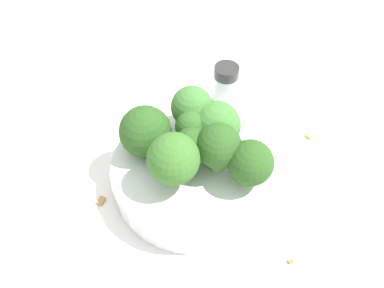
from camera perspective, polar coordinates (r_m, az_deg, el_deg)
ground_plane at (r=0.45m, az=0.00°, el=-5.80°), size 3.00×3.00×0.00m
bowl at (r=0.43m, az=0.00°, el=-4.43°), size 0.18×0.18×0.04m
broccoli_floret_0 at (r=0.39m, az=-0.04°, el=-0.88°), size 0.04×0.04×0.05m
broccoli_floret_1 at (r=0.41m, az=3.67°, el=2.77°), size 0.06×0.06×0.06m
broccoli_floret_2 at (r=0.41m, az=-7.10°, el=1.84°), size 0.06×0.06×0.06m
broccoli_floret_3 at (r=0.38m, az=4.06°, el=-0.40°), size 0.05×0.05×0.06m
broccoli_floret_4 at (r=0.37m, az=-2.85°, el=-2.34°), size 0.05×0.05×0.07m
broccoli_floret_5 at (r=0.38m, az=8.87°, el=-2.92°), size 0.05×0.05×0.06m
broccoli_floret_6 at (r=0.42m, az=-0.01°, el=5.52°), size 0.05×0.05×0.06m
broccoli_floret_7 at (r=0.41m, az=-0.16°, el=2.41°), size 0.03×0.03×0.05m
pepper_shaker at (r=0.51m, az=5.09°, el=8.70°), size 0.03×0.03×0.07m
almond_crumb_0 at (r=0.44m, az=-13.72°, el=-8.27°), size 0.01×0.01×0.01m
almond_crumb_1 at (r=0.41m, az=14.84°, el=-16.82°), size 0.00×0.01×0.01m
almond_crumb_2 at (r=0.51m, az=17.53°, el=1.32°), size 0.01×0.01×0.01m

